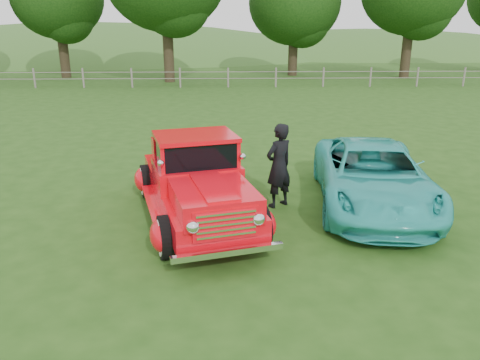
{
  "coord_description": "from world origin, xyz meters",
  "views": [
    {
      "loc": [
        -0.14,
        -7.78,
        3.79
      ],
      "look_at": [
        0.13,
        1.2,
        0.79
      ],
      "focal_mm": 35.0,
      "sensor_mm": 36.0,
      "label": 1
    }
  ],
  "objects_px": {
    "red_pickup": "(196,182)",
    "teal_sedan": "(373,176)",
    "tree_near_east": "(295,3)",
    "man": "(279,166)"
  },
  "relations": [
    {
      "from": "red_pickup",
      "to": "teal_sedan",
      "type": "relative_size",
      "value": 1.08
    },
    {
      "from": "tree_near_east",
      "to": "red_pickup",
      "type": "relative_size",
      "value": 1.58
    },
    {
      "from": "teal_sedan",
      "to": "man",
      "type": "xyz_separation_m",
      "value": [
        -2.03,
        0.05,
        0.24
      ]
    },
    {
      "from": "tree_near_east",
      "to": "man",
      "type": "distance_m",
      "value": 27.89
    },
    {
      "from": "red_pickup",
      "to": "tree_near_east",
      "type": "bearing_deg",
      "value": 63.32
    },
    {
      "from": "tree_near_east",
      "to": "red_pickup",
      "type": "xyz_separation_m",
      "value": [
        -5.76,
        -27.91,
        -4.45
      ]
    },
    {
      "from": "tree_near_east",
      "to": "teal_sedan",
      "type": "relative_size",
      "value": 1.7
    },
    {
      "from": "man",
      "to": "red_pickup",
      "type": "bearing_deg",
      "value": -15.35
    },
    {
      "from": "tree_near_east",
      "to": "teal_sedan",
      "type": "xyz_separation_m",
      "value": [
        -2.0,
        -27.3,
        -4.57
      ]
    },
    {
      "from": "tree_near_east",
      "to": "man",
      "type": "height_order",
      "value": "tree_near_east"
    }
  ]
}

